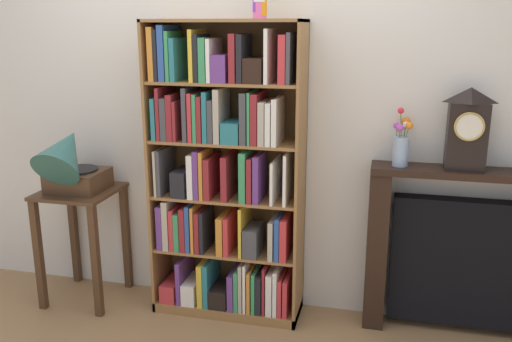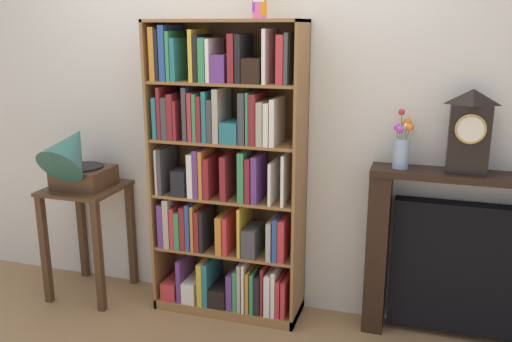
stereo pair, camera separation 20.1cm
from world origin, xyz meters
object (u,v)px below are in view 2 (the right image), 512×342
(side_table_left, at_px, (88,218))
(flower_vase, at_px, (402,146))
(gramophone, at_px, (75,158))
(fireplace_mantel, at_px, (469,260))
(bookshelf, at_px, (224,181))
(mantel_clock, at_px, (469,132))

(side_table_left, relative_size, flower_vase, 2.31)
(gramophone, relative_size, fireplace_mantel, 0.43)
(bookshelf, bearing_deg, flower_vase, 3.90)
(mantel_clock, xyz_separation_m, flower_vase, (-0.34, 0.01, -0.10))
(side_table_left, height_order, fireplace_mantel, fireplace_mantel)
(flower_vase, bearing_deg, mantel_clock, -1.48)
(fireplace_mantel, height_order, mantel_clock, mantel_clock)
(fireplace_mantel, bearing_deg, bookshelf, -176.74)
(flower_vase, bearing_deg, bookshelf, -176.10)
(side_table_left, distance_m, mantel_clock, 2.41)
(bookshelf, distance_m, fireplace_mantel, 1.48)
(bookshelf, bearing_deg, side_table_left, -176.14)
(gramophone, height_order, mantel_clock, mantel_clock)
(gramophone, bearing_deg, mantel_clock, 5.03)
(gramophone, bearing_deg, side_table_left, 90.00)
(bookshelf, bearing_deg, fireplace_mantel, 3.26)
(gramophone, bearing_deg, flower_vase, 6.15)
(side_table_left, bearing_deg, fireplace_mantel, 3.50)
(side_table_left, relative_size, gramophone, 1.54)
(mantel_clock, bearing_deg, bookshelf, -177.44)
(fireplace_mantel, bearing_deg, mantel_clock, -163.21)
(bookshelf, distance_m, gramophone, 0.96)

